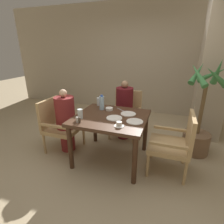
{
  "coord_description": "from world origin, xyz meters",
  "views": [
    {
      "loc": [
        0.82,
        -2.29,
        1.72
      ],
      "look_at": [
        0.0,
        0.05,
        0.79
      ],
      "focal_mm": 28.0,
      "sensor_mm": 36.0,
      "label": 1
    }
  ],
  "objects_px": {
    "diner_in_far_chair": "(124,110)",
    "bowl_small": "(109,109)",
    "plate_main_right": "(114,118)",
    "teacup_with_saucer": "(119,124)",
    "plate_dessert_center": "(135,121)",
    "water_bottle": "(102,103)",
    "diner_in_left_chair": "(66,120)",
    "chair_far_side": "(126,112)",
    "chair_left_side": "(59,123)",
    "glass_tall_mid": "(99,101)",
    "glass_tall_near": "(80,114)",
    "chair_right_side": "(176,142)",
    "plate_main_left": "(128,114)",
    "potted_palm": "(198,128)"
  },
  "relations": [
    {
      "from": "water_bottle",
      "to": "potted_palm",
      "type": "bearing_deg",
      "value": 14.98
    },
    {
      "from": "chair_right_side",
      "to": "plate_main_left",
      "type": "bearing_deg",
      "value": 167.08
    },
    {
      "from": "plate_dessert_center",
      "to": "bowl_small",
      "type": "bearing_deg",
      "value": 146.22
    },
    {
      "from": "bowl_small",
      "to": "glass_tall_near",
      "type": "distance_m",
      "value": 0.54
    },
    {
      "from": "water_bottle",
      "to": "chair_left_side",
      "type": "bearing_deg",
      "value": -161.9
    },
    {
      "from": "teacup_with_saucer",
      "to": "diner_in_far_chair",
      "type": "bearing_deg",
      "value": 101.72
    },
    {
      "from": "chair_left_side",
      "to": "diner_in_far_chair",
      "type": "height_order",
      "value": "diner_in_far_chair"
    },
    {
      "from": "teacup_with_saucer",
      "to": "glass_tall_mid",
      "type": "xyz_separation_m",
      "value": [
        -0.6,
        0.72,
        0.04
      ]
    },
    {
      "from": "diner_in_far_chair",
      "to": "bowl_small",
      "type": "height_order",
      "value": "diner_in_far_chair"
    },
    {
      "from": "diner_in_left_chair",
      "to": "chair_far_side",
      "type": "bearing_deg",
      "value": 48.35
    },
    {
      "from": "diner_in_far_chair",
      "to": "chair_right_side",
      "type": "height_order",
      "value": "diner_in_far_chair"
    },
    {
      "from": "chair_far_side",
      "to": "glass_tall_near",
      "type": "bearing_deg",
      "value": -109.29
    },
    {
      "from": "chair_right_side",
      "to": "glass_tall_near",
      "type": "relative_size",
      "value": 6.47
    },
    {
      "from": "chair_right_side",
      "to": "water_bottle",
      "type": "xyz_separation_m",
      "value": [
        -1.19,
        0.23,
        0.37
      ]
    },
    {
      "from": "potted_palm",
      "to": "plate_main_left",
      "type": "height_order",
      "value": "potted_palm"
    },
    {
      "from": "plate_main_left",
      "to": "plate_dessert_center",
      "type": "xyz_separation_m",
      "value": [
        0.16,
        -0.26,
        0.0
      ]
    },
    {
      "from": "plate_main_left",
      "to": "water_bottle",
      "type": "distance_m",
      "value": 0.48
    },
    {
      "from": "plate_dessert_center",
      "to": "water_bottle",
      "type": "distance_m",
      "value": 0.71
    },
    {
      "from": "bowl_small",
      "to": "plate_main_right",
      "type": "bearing_deg",
      "value": -58.16
    },
    {
      "from": "chair_right_side",
      "to": "plate_main_left",
      "type": "relative_size",
      "value": 3.86
    },
    {
      "from": "plate_dessert_center",
      "to": "bowl_small",
      "type": "height_order",
      "value": "bowl_small"
    },
    {
      "from": "chair_far_side",
      "to": "bowl_small",
      "type": "distance_m",
      "value": 0.73
    },
    {
      "from": "teacup_with_saucer",
      "to": "bowl_small",
      "type": "xyz_separation_m",
      "value": [
        -0.34,
        0.54,
        -0.0
      ]
    },
    {
      "from": "water_bottle",
      "to": "diner_in_far_chair",
      "type": "bearing_deg",
      "value": 65.41
    },
    {
      "from": "chair_left_side",
      "to": "potted_palm",
      "type": "relative_size",
      "value": 0.56
    },
    {
      "from": "diner_in_left_chair",
      "to": "glass_tall_near",
      "type": "relative_size",
      "value": 7.85
    },
    {
      "from": "chair_far_side",
      "to": "glass_tall_mid",
      "type": "distance_m",
      "value": 0.69
    },
    {
      "from": "diner_in_far_chair",
      "to": "plate_dessert_center",
      "type": "height_order",
      "value": "diner_in_far_chair"
    },
    {
      "from": "diner_in_far_chair",
      "to": "teacup_with_saucer",
      "type": "bearing_deg",
      "value": -78.28
    },
    {
      "from": "plate_main_left",
      "to": "glass_tall_near",
      "type": "xyz_separation_m",
      "value": [
        -0.62,
        -0.39,
        0.06
      ]
    },
    {
      "from": "water_bottle",
      "to": "plate_main_right",
      "type": "bearing_deg",
      "value": -43.1
    },
    {
      "from": "diner_in_left_chair",
      "to": "chair_far_side",
      "type": "height_order",
      "value": "diner_in_left_chair"
    },
    {
      "from": "bowl_small",
      "to": "potted_palm",
      "type": "bearing_deg",
      "value": 15.86
    },
    {
      "from": "diner_in_far_chair",
      "to": "bowl_small",
      "type": "xyz_separation_m",
      "value": [
        -0.12,
        -0.52,
        0.18
      ]
    },
    {
      "from": "teacup_with_saucer",
      "to": "water_bottle",
      "type": "xyz_separation_m",
      "value": [
        -0.46,
        0.53,
        0.09
      ]
    },
    {
      "from": "chair_far_side",
      "to": "plate_main_left",
      "type": "distance_m",
      "value": 0.82
    },
    {
      "from": "plate_main_left",
      "to": "plate_dessert_center",
      "type": "height_order",
      "value": "same"
    },
    {
      "from": "plate_main_left",
      "to": "glass_tall_near",
      "type": "bearing_deg",
      "value": -147.82
    },
    {
      "from": "diner_in_left_chair",
      "to": "bowl_small",
      "type": "height_order",
      "value": "diner_in_left_chair"
    },
    {
      "from": "chair_far_side",
      "to": "diner_in_far_chair",
      "type": "xyz_separation_m",
      "value": [
        -0.0,
        -0.15,
        0.1
      ]
    },
    {
      "from": "diner_in_far_chair",
      "to": "plate_main_right",
      "type": "bearing_deg",
      "value": -84.82
    },
    {
      "from": "diner_in_far_chair",
      "to": "diner_in_left_chair",
      "type": "bearing_deg",
      "value": -136.66
    },
    {
      "from": "diner_in_left_chair",
      "to": "plate_dessert_center",
      "type": "height_order",
      "value": "diner_in_left_chair"
    },
    {
      "from": "plate_main_left",
      "to": "water_bottle",
      "type": "bearing_deg",
      "value": 172.07
    },
    {
      "from": "potted_palm",
      "to": "bowl_small",
      "type": "height_order",
      "value": "potted_palm"
    },
    {
      "from": "glass_tall_mid",
      "to": "diner_in_left_chair",
      "type": "bearing_deg",
      "value": -135.14
    },
    {
      "from": "potted_palm",
      "to": "glass_tall_mid",
      "type": "distance_m",
      "value": 1.73
    },
    {
      "from": "chair_right_side",
      "to": "potted_palm",
      "type": "xyz_separation_m",
      "value": [
        0.35,
        0.65,
        -0.02
      ]
    },
    {
      "from": "chair_far_side",
      "to": "plate_main_right",
      "type": "bearing_deg",
      "value": -85.6
    },
    {
      "from": "chair_right_side",
      "to": "plate_dessert_center",
      "type": "distance_m",
      "value": 0.63
    }
  ]
}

